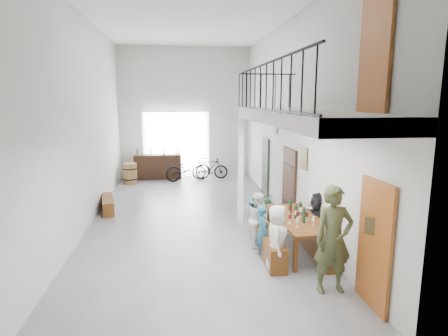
{
  "coord_description": "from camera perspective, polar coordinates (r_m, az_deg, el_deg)",
  "views": [
    {
      "loc": [
        -0.4,
        -10.19,
        3.34
      ],
      "look_at": [
        0.84,
        -0.5,
        1.54
      ],
      "focal_mm": 30.0,
      "sensor_mm": 36.0,
      "label": 1
    }
  ],
  "objects": [
    {
      "name": "side_bench",
      "position": [
        11.9,
        -17.27,
        -5.3
      ],
      "size": [
        0.6,
        1.49,
        0.41
      ],
      "primitive_type": "cube",
      "rotation": [
        0.0,
        0.0,
        0.2
      ],
      "color": "brown",
      "rests_on": "ground"
    },
    {
      "name": "bicycle_far",
      "position": [
        15.82,
        -2.15,
        -0.06
      ],
      "size": [
        1.53,
        0.45,
        0.91
      ],
      "primitive_type": "imported",
      "rotation": [
        0.0,
        0.0,
        1.55
      ],
      "color": "black",
      "rests_on": "ground"
    },
    {
      "name": "room_walls",
      "position": [
        10.2,
        -5.17,
        11.62
      ],
      "size": [
        12.0,
        12.0,
        12.0
      ],
      "color": "silver",
      "rests_on": "ground"
    },
    {
      "name": "guest_right_c",
      "position": [
        9.2,
        13.55,
        -7.23
      ],
      "size": [
        0.58,
        0.68,
        1.18
      ],
      "primitive_type": "imported",
      "rotation": [
        0.0,
        0.0,
        -2.0
      ],
      "color": "silver",
      "rests_on": "ground"
    },
    {
      "name": "right_wall_decor",
      "position": [
        9.02,
        12.91,
        -0.01
      ],
      "size": [
        0.07,
        8.28,
        5.07
      ],
      "color": "#974B1A",
      "rests_on": "ground"
    },
    {
      "name": "oak_barrel",
      "position": [
        15.36,
        -14.12,
        -0.84
      ],
      "size": [
        0.56,
        0.56,
        0.83
      ],
      "color": "olive",
      "rests_on": "ground"
    },
    {
      "name": "tasting_table",
      "position": [
        8.42,
        11.16,
        -7.97
      ],
      "size": [
        0.96,
        2.22,
        0.79
      ],
      "rotation": [
        0.0,
        0.0,
        0.03
      ],
      "color": "brown",
      "rests_on": "ground"
    },
    {
      "name": "gateway_portal",
      "position": [
        16.24,
        -7.27,
        3.51
      ],
      "size": [
        2.8,
        0.08,
        2.8
      ],
      "primitive_type": "cube",
      "color": "white",
      "rests_on": "ground"
    },
    {
      "name": "host_standing",
      "position": [
        6.84,
        16.33,
        -10.42
      ],
      "size": [
        0.71,
        0.48,
        1.9
      ],
      "primitive_type": "imported",
      "rotation": [
        0.0,
        0.0,
        0.04
      ],
      "color": "#424A29",
      "rests_on": "ground"
    },
    {
      "name": "tableware",
      "position": [
        8.25,
        11.25,
        -6.77
      ],
      "size": [
        0.5,
        1.06,
        0.35
      ],
      "color": "black",
      "rests_on": "tasting_table"
    },
    {
      "name": "potted_plant",
      "position": [
        11.96,
        6.76,
        -4.81
      ],
      "size": [
        0.46,
        0.43,
        0.41
      ],
      "primitive_type": "imported",
      "rotation": [
        0.0,
        0.0,
        -0.36
      ],
      "color": "#1C4C1F",
      "rests_on": "ground"
    },
    {
      "name": "counter_bottles",
      "position": [
        15.99,
        -10.11,
        2.51
      ],
      "size": [
        1.72,
        0.11,
        0.28
      ],
      "color": "black",
      "rests_on": "serving_counter"
    },
    {
      "name": "guest_left_c",
      "position": [
        8.7,
        5.25,
        -7.77
      ],
      "size": [
        0.56,
        0.67,
        1.25
      ],
      "primitive_type": "imported",
      "rotation": [
        0.0,
        0.0,
        1.42
      ],
      "color": "silver",
      "rests_on": "ground"
    },
    {
      "name": "guest_right_b",
      "position": [
        8.78,
        14.01,
        -7.71
      ],
      "size": [
        0.44,
        1.22,
        1.3
      ],
      "primitive_type": "imported",
      "rotation": [
        0.0,
        0.0,
        -1.52
      ],
      "color": "black",
      "rests_on": "ground"
    },
    {
      "name": "guest_right_a",
      "position": [
        8.13,
        16.25,
        -9.72
      ],
      "size": [
        0.3,
        0.7,
        1.19
      ],
      "primitive_type": "imported",
      "rotation": [
        0.0,
        0.0,
        -1.56
      ],
      "color": "#A22F1B",
      "rests_on": "ground"
    },
    {
      "name": "guest_left_b",
      "position": [
        8.11,
        5.84,
        -9.54
      ],
      "size": [
        0.32,
        0.45,
        1.15
      ],
      "primitive_type": "imported",
      "rotation": [
        0.0,
        0.0,
        1.7
      ],
      "color": "#235D77",
      "rests_on": "ground"
    },
    {
      "name": "serving_counter",
      "position": [
        16.11,
        -10.04,
        0.2
      ],
      "size": [
        1.97,
        0.58,
        1.03
      ],
      "primitive_type": "cube",
      "rotation": [
        0.0,
        0.0,
        0.02
      ],
      "color": "#311B0F",
      "rests_on": "ground"
    },
    {
      "name": "bicycle_near",
      "position": [
        15.57,
        -5.48,
        -0.08
      ],
      "size": [
        2.05,
        1.2,
        1.02
      ],
      "primitive_type": "imported",
      "rotation": [
        0.0,
        0.0,
        1.86
      ],
      "color": "black",
      "rests_on": "ground"
    },
    {
      "name": "balcony",
      "position": [
        7.46,
        11.38,
        7.36
      ],
      "size": [
        1.52,
        5.62,
        4.0
      ],
      "color": "white",
      "rests_on": "ground"
    },
    {
      "name": "guest_left_a",
      "position": [
        7.49,
        8.11,
        -10.55
      ],
      "size": [
        0.62,
        0.76,
        1.33
      ],
      "primitive_type": "imported",
      "rotation": [
        0.0,
        0.0,
        1.22
      ],
      "color": "silver",
      "rests_on": "ground"
    },
    {
      "name": "bench_inner",
      "position": [
        8.4,
        6.59,
        -11.18
      ],
      "size": [
        0.41,
        2.21,
        0.51
      ],
      "primitive_type": "cube",
      "rotation": [
        0.0,
        0.0,
        -0.02
      ],
      "color": "brown",
      "rests_on": "ground"
    },
    {
      "name": "floor",
      "position": [
        10.73,
        -4.86,
        -7.72
      ],
      "size": [
        12.0,
        12.0,
        0.0
      ],
      "primitive_type": "plane",
      "color": "slate",
      "rests_on": "ground"
    },
    {
      "name": "guest_left_d",
      "position": [
        9.17,
        4.63,
        -7.48
      ],
      "size": [
        0.57,
        0.76,
        1.04
      ],
      "primitive_type": "imported",
      "rotation": [
        0.0,
        0.0,
        1.28
      ],
      "color": "#235D77",
      "rests_on": "ground"
    },
    {
      "name": "bench_wall",
      "position": [
        8.66,
        13.52,
        -10.69
      ],
      "size": [
        0.33,
        2.26,
        0.52
      ],
      "primitive_type": "cube",
      "rotation": [
        0.0,
        0.0,
        -0.02
      ],
      "color": "brown",
      "rests_on": "ground"
    }
  ]
}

